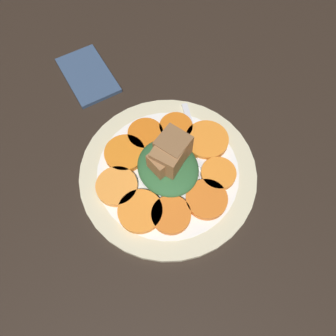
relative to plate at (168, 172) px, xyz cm
name	(u,v)px	position (x,y,z in cm)	size (l,w,h in cm)	color
table_slab	(168,176)	(0.00, 0.00, -1.52)	(120.00, 120.00, 2.00)	black
plate	(168,172)	(0.00, 0.00, 0.00)	(30.99, 30.99, 1.05)	beige
carrot_slice_0	(140,211)	(-4.36, 7.73, 1.17)	(7.32, 7.32, 1.19)	orange
carrot_slice_1	(171,215)	(-7.39, 3.69, 1.17)	(6.47, 6.47, 1.19)	orange
carrot_slice_2	(207,199)	(-8.01, -2.72, 1.17)	(6.93, 6.93, 1.19)	orange
carrot_slice_3	(218,174)	(-5.09, -7.04, 1.17)	(6.04, 6.04, 1.19)	orange
carrot_slice_4	(207,140)	(1.56, -8.98, 1.17)	(7.84, 7.84, 1.19)	orange
carrot_slice_5	(176,127)	(6.67, -5.54, 1.17)	(6.13, 6.13, 1.19)	orange
carrot_slice_6	(148,133)	(8.20, -0.48, 1.17)	(6.48, 6.48, 1.19)	orange
carrot_slice_7	(125,153)	(6.50, 5.07, 1.17)	(7.21, 7.21, 1.19)	orange
carrot_slice_8	(117,186)	(1.51, 9.08, 1.17)	(7.04, 7.04, 1.19)	orange
center_pile	(168,161)	(0.24, -0.13, 3.48)	(11.35, 10.22, 7.45)	#2D6033
fork	(197,147)	(1.41, -6.84, 0.78)	(18.22, 7.33, 0.40)	silver
napkin	(88,75)	(27.59, 3.21, -0.12)	(14.41, 8.65, 0.80)	#334766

